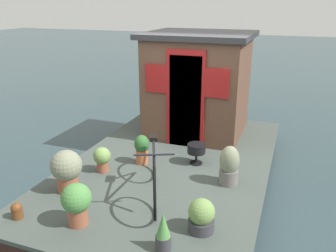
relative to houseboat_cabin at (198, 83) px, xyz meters
name	(u,v)px	position (x,y,z in m)	size (l,w,h in m)	color
ground_plane	(172,181)	(-1.55, 0.00, -1.42)	(60.00, 60.00, 0.00)	#2D4247
houseboat_deck	(172,171)	(-1.55, 0.00, -1.22)	(5.32, 3.23, 0.39)	#424C47
houseboat_cabin	(198,83)	(0.00, 0.00, 0.00)	(1.87, 2.04, 2.03)	brown
bicycle	(154,169)	(-2.67, -0.13, -0.64)	(1.66, 0.78, 0.83)	black
potted_plant_basil	(77,202)	(-3.65, 0.47, -0.72)	(0.37, 0.37, 0.55)	#935138
potted_plant_fern	(102,158)	(-2.31, 0.91, -0.79)	(0.28, 0.28, 0.41)	#935138
potted_plant_sage	(67,169)	(-3.00, 1.07, -0.68)	(0.45, 0.45, 0.62)	#935138
potted_plant_thyme	(142,148)	(-1.81, 0.45, -0.76)	(0.25, 0.25, 0.50)	#B2603D
potted_plant_mint	(229,166)	(-2.00, -1.06, -0.73)	(0.29, 0.29, 0.60)	slate
potted_plant_geranium	(163,233)	(-3.72, -0.67, -0.81)	(0.18, 0.18, 0.46)	#38383D
potted_plant_lavender	(201,216)	(-3.25, -0.97, -0.83)	(0.32, 0.32, 0.41)	#38383D
charcoal_grill	(196,150)	(-1.51, -0.42, -0.77)	(0.31, 0.31, 0.35)	black
mooring_bollard	(17,210)	(-3.81, 1.26, -0.91)	(0.14, 0.14, 0.22)	brown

